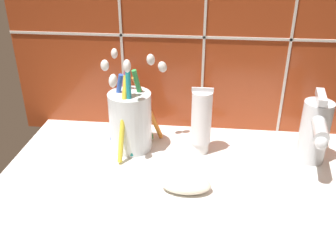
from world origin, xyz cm
name	(u,v)px	position (x,y,z in cm)	size (l,w,h in cm)	color
sink_counter	(187,182)	(0.00, 0.00, 1.00)	(65.39, 39.06, 2.00)	white
tile_wall_backsplash	(197,0)	(0.01, 19.78, 28.47)	(75.39, 1.72, 56.93)	#933819
toothbrush_cup	(130,118)	(-11.51, 9.18, 8.26)	(12.96, 17.06, 19.17)	silver
toothpaste_tube	(201,121)	(1.90, 9.08, 8.49)	(3.96, 3.77, 13.16)	white
sink_faucet	(315,131)	(22.09, 7.66, 8.44)	(5.17, 12.53, 13.18)	silver
soap_bar	(188,185)	(0.26, -3.61, 3.16)	(8.22, 4.55, 2.32)	silver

